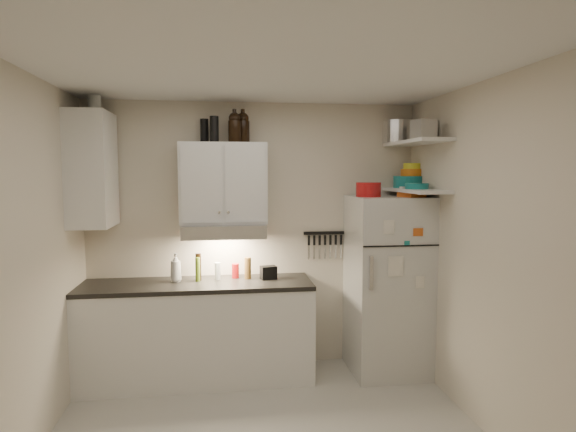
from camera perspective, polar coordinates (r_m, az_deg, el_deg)
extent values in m
cube|color=white|center=(3.29, -2.26, 17.17)|extent=(3.20, 3.00, 0.02)
cube|color=beige|center=(4.77, -3.99, -2.37)|extent=(3.20, 0.02, 2.60)
cube|color=beige|center=(3.51, -29.48, -5.78)|extent=(0.02, 3.00, 2.60)
cube|color=beige|center=(3.79, 22.90, -4.74)|extent=(0.02, 3.00, 2.60)
cube|color=white|center=(4.65, -10.62, -13.52)|extent=(2.10, 0.60, 0.88)
cube|color=black|center=(4.53, -10.71, -8.00)|extent=(2.10, 0.62, 0.04)
cube|color=white|center=(4.54, -7.67, 3.87)|extent=(0.80, 0.33, 0.75)
cube|color=white|center=(4.54, -22.21, 5.11)|extent=(0.33, 0.55, 1.00)
cube|color=silver|center=(4.51, -7.60, -1.69)|extent=(0.76, 0.46, 0.12)
cube|color=silver|center=(4.76, 11.68, -7.98)|extent=(0.70, 0.68, 1.70)
cube|color=white|center=(4.59, 14.95, 8.44)|extent=(0.30, 0.95, 0.03)
cube|color=white|center=(4.59, 14.82, 2.94)|extent=(0.30, 0.95, 0.03)
cube|color=black|center=(4.84, 4.33, -2.02)|extent=(0.42, 0.02, 0.03)
cylinder|color=#AC1415|center=(4.54, 9.51, 3.11)|extent=(0.26, 0.26, 0.13)
cube|color=#D65C1A|center=(4.57, 14.43, 2.64)|extent=(0.22, 0.25, 0.07)
cylinder|color=silver|center=(4.61, 13.40, 2.82)|extent=(0.07, 0.07, 0.09)
cylinder|color=silver|center=(4.93, 12.92, 9.69)|extent=(0.36, 0.36, 0.22)
cube|color=#AAAAAD|center=(4.58, 16.10, 9.69)|extent=(0.21, 0.20, 0.17)
cube|color=#AAAAAD|center=(4.29, 15.72, 9.90)|extent=(0.19, 0.19, 0.16)
cylinder|color=#167879|center=(4.88, 14.04, 3.94)|extent=(0.29, 0.29, 0.11)
cylinder|color=orange|center=(4.91, 14.52, 5.01)|extent=(0.23, 0.23, 0.07)
cylinder|color=yellow|center=(4.91, 14.54, 5.74)|extent=(0.18, 0.18, 0.06)
cylinder|color=#167879|center=(4.54, 15.02, 3.44)|extent=(0.27, 0.27, 0.05)
cylinder|color=black|center=(4.50, -8.74, 10.12)|extent=(0.10, 0.10, 0.24)
cylinder|color=black|center=(4.64, -9.88, 9.89)|extent=(0.09, 0.09, 0.22)
cylinder|color=silver|center=(4.63, -21.95, 12.23)|extent=(0.14, 0.14, 0.15)
imported|color=white|center=(4.57, -13.17, -5.78)|extent=(0.15, 0.15, 0.30)
cylinder|color=brown|center=(4.59, -4.79, -6.18)|extent=(0.08, 0.08, 0.20)
cylinder|color=#526D1B|center=(4.54, -10.66, -6.25)|extent=(0.05, 0.05, 0.22)
cylinder|color=black|center=(4.59, -10.57, -5.95)|extent=(0.07, 0.07, 0.25)
cylinder|color=silver|center=(4.59, -8.34, -6.49)|extent=(0.06, 0.06, 0.16)
cylinder|color=#AC1415|center=(4.64, -6.25, -6.48)|extent=(0.08, 0.08, 0.14)
cube|color=black|center=(4.58, -2.33, -6.71)|extent=(0.16, 0.13, 0.12)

